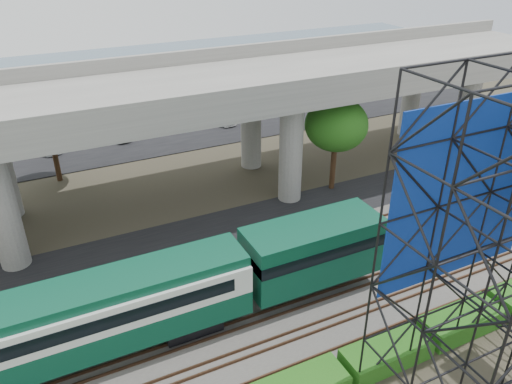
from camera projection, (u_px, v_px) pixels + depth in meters
ground at (240, 343)px, 25.93m from camera, size 140.00×140.00×0.00m
ballast_bed at (225, 318)px, 27.47m from camera, size 90.00×12.00×0.20m
service_road at (177, 241)px, 34.24m from camera, size 90.00×5.00×0.08m
parking_lot at (107, 131)px, 52.88m from camera, size 90.00×18.00×0.08m
harbor_water at (76, 81)px, 70.35m from camera, size 140.00×40.00×0.03m
rail_tracks at (225, 315)px, 27.39m from camera, size 90.00×9.52×0.16m
commuter_train at (99, 314)px, 23.69m from camera, size 29.30×3.06×4.30m
overpass at (123, 107)px, 34.21m from camera, size 80.00×12.00×12.40m
trees at (80, 150)px, 34.33m from camera, size 40.94×16.94×7.69m
parked_cars at (117, 125)px, 52.61m from camera, size 37.55×9.67×1.29m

